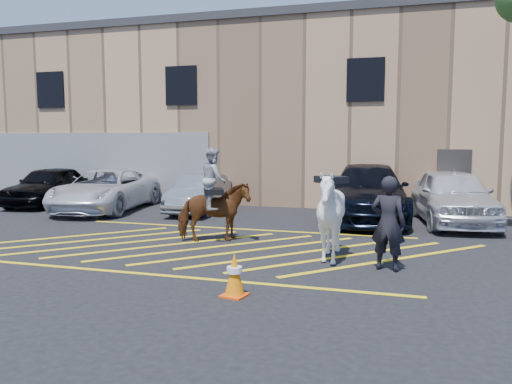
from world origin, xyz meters
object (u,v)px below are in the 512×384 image
(car_white_pickup, at_px, (106,190))
(traffic_cone, at_px, (234,274))
(car_silver_sedan, at_px, (200,194))
(mounted_bay, at_px, (214,204))
(car_white_suv, at_px, (453,196))
(car_blue_suv, at_px, (368,192))
(handler, at_px, (388,223))
(car_black_suv, at_px, (49,186))
(saddled_white, at_px, (330,215))

(car_white_pickup, xyz_separation_m, traffic_cone, (7.57, -7.98, -0.37))
(car_silver_sedan, xyz_separation_m, mounted_bay, (2.32, -4.64, 0.30))
(car_white_suv, bearing_deg, car_blue_suv, 167.88)
(handler, bearing_deg, mounted_bay, -6.92)
(car_white_pickup, bearing_deg, car_blue_suv, -3.52)
(car_black_suv, relative_size, car_blue_suv, 0.74)
(car_black_suv, height_order, traffic_cone, car_black_suv)
(car_white_suv, relative_size, saddled_white, 2.09)
(car_silver_sedan, xyz_separation_m, traffic_cone, (4.21, -8.60, -0.28))
(car_white_suv, height_order, mounted_bay, mounted_bay)
(car_white_suv, height_order, traffic_cone, car_white_suv)
(car_white_pickup, distance_m, car_white_suv, 11.64)
(car_black_suv, relative_size, car_white_pickup, 0.83)
(car_black_suv, distance_m, car_white_suv, 14.60)
(car_black_suv, xyz_separation_m, handler, (12.88, -6.33, 0.18))
(car_white_suv, bearing_deg, traffic_cone, -122.90)
(saddled_white, bearing_deg, car_blue_suv, 86.26)
(car_white_suv, bearing_deg, handler, -113.02)
(car_white_pickup, bearing_deg, mounted_bay, -43.15)
(car_silver_sedan, bearing_deg, traffic_cone, -69.00)
(car_blue_suv, height_order, traffic_cone, car_blue_suv)
(car_black_suv, xyz_separation_m, car_silver_sedan, (6.33, -0.10, -0.10))
(mounted_bay, xyz_separation_m, traffic_cone, (1.88, -3.95, -0.58))
(car_black_suv, distance_m, car_silver_sedan, 6.34)
(mounted_bay, relative_size, saddled_white, 1.00)
(car_silver_sedan, relative_size, car_white_suv, 0.80)
(car_white_pickup, height_order, handler, handler)
(car_black_suv, xyz_separation_m, saddled_white, (11.70, -5.90, 0.22))
(car_silver_sedan, bearing_deg, mounted_bay, -68.47)
(car_black_suv, height_order, car_silver_sedan, car_black_suv)
(handler, height_order, saddled_white, saddled_white)
(car_white_pickup, xyz_separation_m, handler, (9.91, -5.62, 0.19))
(car_blue_suv, distance_m, traffic_cone, 8.82)
(handler, bearing_deg, car_white_suv, -92.15)
(car_white_suv, relative_size, mounted_bay, 2.10)
(car_white_suv, bearing_deg, mounted_bay, -150.09)
(car_black_suv, bearing_deg, mounted_bay, -35.75)
(car_silver_sedan, height_order, car_white_suv, car_white_suv)
(car_silver_sedan, relative_size, saddled_white, 1.67)
(car_black_suv, relative_size, handler, 2.37)
(car_white_pickup, relative_size, mounted_bay, 2.26)
(saddled_white, bearing_deg, traffic_cone, -112.62)
(car_white_pickup, relative_size, car_silver_sedan, 1.35)
(handler, distance_m, saddled_white, 1.25)
(car_white_pickup, bearing_deg, saddled_white, -38.52)
(car_white_suv, relative_size, handler, 2.64)
(car_silver_sedan, relative_size, mounted_bay, 1.68)
(car_blue_suv, relative_size, saddled_white, 2.53)
(car_silver_sedan, xyz_separation_m, saddled_white, (5.37, -5.80, 0.32))
(saddled_white, bearing_deg, car_black_suv, 153.23)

